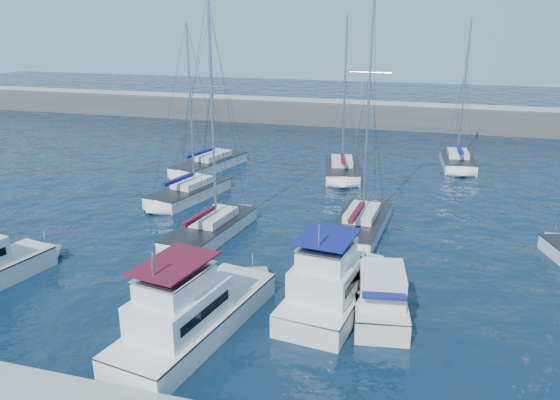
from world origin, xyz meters
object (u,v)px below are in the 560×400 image
(sailboat_mid_a, at_px, (189,192))
(sailboat_mid_d, at_px, (360,224))
(motor_yacht_port_inner, at_px, (191,316))
(motor_yacht_stbd_inner, at_px, (331,287))
(sailboat_back_c, at_px, (458,161))
(sailboat_back_b, at_px, (342,170))
(sailboat_back_a, at_px, (210,164))
(motor_yacht_stbd_outer, at_px, (380,299))
(sailboat_mid_b, at_px, (211,229))

(sailboat_mid_a, height_order, sailboat_mid_d, sailboat_mid_d)
(motor_yacht_port_inner, xyz_separation_m, motor_yacht_stbd_inner, (5.71, 4.72, -0.00))
(motor_yacht_port_inner, relative_size, sailboat_mid_a, 0.73)
(motor_yacht_stbd_inner, xyz_separation_m, sailboat_mid_d, (-0.04, 11.05, -0.59))
(sailboat_mid_a, bearing_deg, motor_yacht_port_inner, -51.70)
(sailboat_back_c, bearing_deg, sailboat_mid_a, -146.44)
(sailboat_mid_d, xyz_separation_m, sailboat_back_b, (-3.86, 14.41, -0.02))
(sailboat_back_a, xyz_separation_m, sailboat_back_c, (23.96, 8.00, 0.02))
(motor_yacht_port_inner, xyz_separation_m, sailboat_mid_a, (-9.25, 19.44, -0.61))
(sailboat_mid_d, bearing_deg, sailboat_back_b, 108.39)
(motor_yacht_stbd_inner, distance_m, sailboat_back_a, 29.45)
(sailboat_back_a, bearing_deg, sailboat_mid_a, -63.78)
(motor_yacht_stbd_outer, relative_size, sailboat_back_c, 0.44)
(sailboat_mid_b, bearing_deg, sailboat_back_a, 120.08)
(motor_yacht_stbd_inner, xyz_separation_m, sailboat_mid_a, (-14.96, 14.72, -0.61))
(sailboat_mid_b, height_order, sailboat_mid_d, sailboat_mid_d)
(motor_yacht_port_inner, height_order, sailboat_back_a, sailboat_back_a)
(sailboat_back_a, bearing_deg, motor_yacht_stbd_inner, -41.13)
(motor_yacht_stbd_inner, bearing_deg, sailboat_back_c, 84.77)
(motor_yacht_stbd_inner, bearing_deg, sailboat_mid_a, 142.40)
(motor_yacht_stbd_outer, distance_m, sailboat_back_b, 26.46)
(sailboat_mid_d, distance_m, sailboat_back_c, 22.06)
(sailboat_back_b, distance_m, sailboat_back_c, 12.62)
(sailboat_mid_b, relative_size, sailboat_back_b, 1.08)
(motor_yacht_stbd_outer, relative_size, sailboat_back_a, 0.43)
(motor_yacht_stbd_outer, distance_m, sailboat_mid_d, 11.55)
(motor_yacht_stbd_outer, xyz_separation_m, sailboat_mid_a, (-17.54, 14.92, -0.42))
(sailboat_mid_b, bearing_deg, sailboat_back_c, 62.50)
(sailboat_mid_b, height_order, sailboat_back_b, sailboat_mid_b)
(motor_yacht_port_inner, relative_size, sailboat_mid_d, 0.60)
(sailboat_mid_a, height_order, sailboat_back_a, sailboat_back_a)
(sailboat_mid_a, bearing_deg, sailboat_mid_d, -0.97)
(motor_yacht_stbd_outer, xyz_separation_m, sailboat_back_c, (4.32, 32.19, -0.41))
(motor_yacht_port_inner, height_order, sailboat_back_c, sailboat_back_c)
(motor_yacht_port_inner, bearing_deg, sailboat_back_c, 80.70)
(sailboat_mid_a, bearing_deg, sailboat_back_b, 56.99)
(sailboat_back_c, bearing_deg, sailboat_mid_b, -128.96)
(motor_yacht_port_inner, distance_m, motor_yacht_stbd_outer, 9.44)
(motor_yacht_port_inner, bearing_deg, sailboat_mid_d, 79.87)
(sailboat_mid_d, height_order, sailboat_back_c, sailboat_mid_d)
(sailboat_back_a, height_order, sailboat_back_c, sailboat_back_a)
(sailboat_mid_d, bearing_deg, motor_yacht_port_inner, -106.38)
(sailboat_mid_b, xyz_separation_m, sailboat_back_a, (-7.20, 16.66, -0.02))
(motor_yacht_port_inner, xyz_separation_m, sailboat_back_b, (1.81, 30.18, -0.61))
(sailboat_back_a, relative_size, sailboat_back_b, 0.99)
(motor_yacht_stbd_inner, bearing_deg, motor_yacht_port_inner, -133.50)
(motor_yacht_stbd_inner, relative_size, sailboat_mid_b, 0.56)
(motor_yacht_port_inner, distance_m, sailboat_mid_b, 12.77)
(motor_yacht_stbd_outer, relative_size, sailboat_mid_a, 0.45)
(motor_yacht_stbd_outer, bearing_deg, sailboat_back_c, 73.42)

